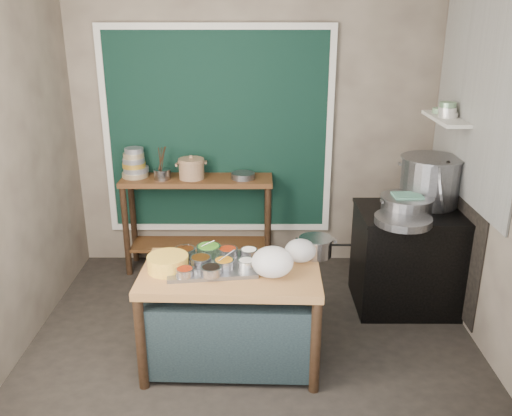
{
  "coord_description": "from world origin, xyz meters",
  "views": [
    {
      "loc": [
        0.03,
        -3.71,
        2.44
      ],
      "look_at": [
        0.02,
        0.25,
        1.01
      ],
      "focal_mm": 38.0,
      "sensor_mm": 36.0,
      "label": 1
    }
  ],
  "objects_px": {
    "prep_table": "(231,317)",
    "stock_pot": "(430,181)",
    "yellow_basin": "(168,263)",
    "utensil_cup": "(162,174)",
    "condiment_tray": "(211,265)",
    "saucepan": "(316,247)",
    "back_counter": "(199,224)",
    "stove_block": "(409,260)",
    "ceramic_crock": "(192,170)",
    "steamer": "(407,205)"
  },
  "relations": [
    {
      "from": "prep_table",
      "to": "stock_pot",
      "type": "xyz_separation_m",
      "value": [
        1.67,
        1.03,
        0.71
      ]
    },
    {
      "from": "prep_table",
      "to": "yellow_basin",
      "type": "distance_m",
      "value": 0.61
    },
    {
      "from": "utensil_cup",
      "to": "condiment_tray",
      "type": "bearing_deg",
      "value": -68.7
    },
    {
      "from": "saucepan",
      "to": "utensil_cup",
      "type": "height_order",
      "value": "utensil_cup"
    },
    {
      "from": "back_counter",
      "to": "stove_block",
      "type": "xyz_separation_m",
      "value": [
        1.9,
        -0.73,
        -0.05
      ]
    },
    {
      "from": "stove_block",
      "to": "ceramic_crock",
      "type": "distance_m",
      "value": 2.16
    },
    {
      "from": "stove_block",
      "to": "yellow_basin",
      "type": "height_order",
      "value": "yellow_basin"
    },
    {
      "from": "utensil_cup",
      "to": "saucepan",
      "type": "bearing_deg",
      "value": -44.0
    },
    {
      "from": "prep_table",
      "to": "ceramic_crock",
      "type": "xyz_separation_m",
      "value": [
        -0.44,
        1.56,
        0.66
      ]
    },
    {
      "from": "yellow_basin",
      "to": "utensil_cup",
      "type": "height_order",
      "value": "utensil_cup"
    },
    {
      "from": "condiment_tray",
      "to": "steamer",
      "type": "bearing_deg",
      "value": 25.92
    },
    {
      "from": "prep_table",
      "to": "stove_block",
      "type": "xyz_separation_m",
      "value": [
        1.5,
        0.85,
        0.05
      ]
    },
    {
      "from": "saucepan",
      "to": "back_counter",
      "type": "bearing_deg",
      "value": 127.32
    },
    {
      "from": "condiment_tray",
      "to": "ceramic_crock",
      "type": "distance_m",
      "value": 1.57
    },
    {
      "from": "saucepan",
      "to": "condiment_tray",
      "type": "bearing_deg",
      "value": -164.94
    },
    {
      "from": "yellow_basin",
      "to": "saucepan",
      "type": "relative_size",
      "value": 1.12
    },
    {
      "from": "ceramic_crock",
      "to": "steamer",
      "type": "bearing_deg",
      "value": -22.1
    },
    {
      "from": "condiment_tray",
      "to": "stock_pot",
      "type": "height_order",
      "value": "stock_pot"
    },
    {
      "from": "back_counter",
      "to": "steamer",
      "type": "height_order",
      "value": "steamer"
    },
    {
      "from": "condiment_tray",
      "to": "saucepan",
      "type": "relative_size",
      "value": 2.4
    },
    {
      "from": "prep_table",
      "to": "yellow_basin",
      "type": "height_order",
      "value": "yellow_basin"
    },
    {
      "from": "yellow_basin",
      "to": "ceramic_crock",
      "type": "relative_size",
      "value": 1.11
    },
    {
      "from": "yellow_basin",
      "to": "condiment_tray",
      "type": "bearing_deg",
      "value": 9.3
    },
    {
      "from": "back_counter",
      "to": "yellow_basin",
      "type": "distance_m",
      "value": 1.62
    },
    {
      "from": "utensil_cup",
      "to": "ceramic_crock",
      "type": "distance_m",
      "value": 0.28
    },
    {
      "from": "utensil_cup",
      "to": "prep_table",
      "type": "bearing_deg",
      "value": -64.95
    },
    {
      "from": "back_counter",
      "to": "stove_block",
      "type": "bearing_deg",
      "value": -21.02
    },
    {
      "from": "condiment_tray",
      "to": "yellow_basin",
      "type": "xyz_separation_m",
      "value": [
        -0.3,
        -0.05,
        0.04
      ]
    },
    {
      "from": "condiment_tray",
      "to": "back_counter",
      "type": "bearing_deg",
      "value": 99.59
    },
    {
      "from": "condiment_tray",
      "to": "ceramic_crock",
      "type": "bearing_deg",
      "value": 101.38
    },
    {
      "from": "stock_pot",
      "to": "utensil_cup",
      "type": "bearing_deg",
      "value": 167.97
    },
    {
      "from": "utensil_cup",
      "to": "yellow_basin",
      "type": "bearing_deg",
      "value": -79.58
    },
    {
      "from": "stock_pot",
      "to": "steamer",
      "type": "distance_m",
      "value": 0.36
    },
    {
      "from": "prep_table",
      "to": "back_counter",
      "type": "height_order",
      "value": "back_counter"
    },
    {
      "from": "condiment_tray",
      "to": "steamer",
      "type": "xyz_separation_m",
      "value": [
        1.56,
        0.76,
        0.19
      ]
    },
    {
      "from": "ceramic_crock",
      "to": "prep_table",
      "type": "bearing_deg",
      "value": -74.18
    },
    {
      "from": "yellow_basin",
      "to": "ceramic_crock",
      "type": "distance_m",
      "value": 1.58
    },
    {
      "from": "ceramic_crock",
      "to": "condiment_tray",
      "type": "bearing_deg",
      "value": -78.62
    },
    {
      "from": "saucepan",
      "to": "steamer",
      "type": "height_order",
      "value": "steamer"
    },
    {
      "from": "steamer",
      "to": "saucepan",
      "type": "bearing_deg",
      "value": -145.33
    },
    {
      "from": "condiment_tray",
      "to": "steamer",
      "type": "relative_size",
      "value": 1.38
    },
    {
      "from": "stove_block",
      "to": "condiment_tray",
      "type": "xyz_separation_m",
      "value": [
        -1.64,
        -0.81,
        0.34
      ]
    },
    {
      "from": "prep_table",
      "to": "steamer",
      "type": "distance_m",
      "value": 1.73
    },
    {
      "from": "condiment_tray",
      "to": "utensil_cup",
      "type": "distance_m",
      "value": 1.62
    },
    {
      "from": "saucepan",
      "to": "steamer",
      "type": "distance_m",
      "value": 0.98
    },
    {
      "from": "back_counter",
      "to": "ceramic_crock",
      "type": "distance_m",
      "value": 0.56
    },
    {
      "from": "yellow_basin",
      "to": "prep_table",
      "type": "bearing_deg",
      "value": 0.58
    },
    {
      "from": "stove_block",
      "to": "yellow_basin",
      "type": "relative_size",
      "value": 3.14
    },
    {
      "from": "prep_table",
      "to": "stove_block",
      "type": "height_order",
      "value": "stove_block"
    },
    {
      "from": "prep_table",
      "to": "condiment_tray",
      "type": "height_order",
      "value": "condiment_tray"
    }
  ]
}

